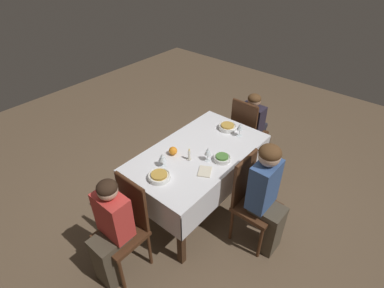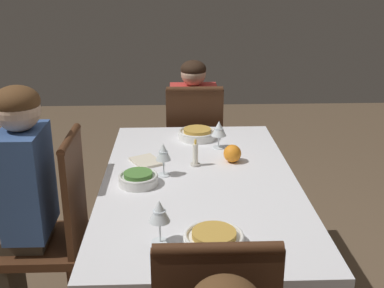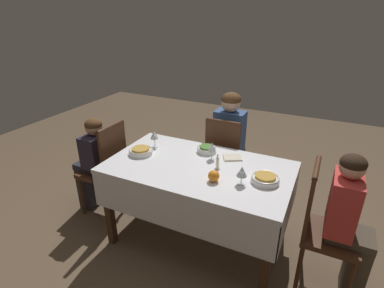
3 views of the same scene
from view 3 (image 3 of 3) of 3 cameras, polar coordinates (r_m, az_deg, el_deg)
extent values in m
plane|color=brown|center=(2.87, 1.10, -17.61)|extent=(8.00, 8.00, 0.00)
cube|color=silver|center=(2.44, 1.23, -4.53)|extent=(1.49, 0.86, 0.04)
cube|color=silver|center=(2.86, 4.74, -3.72)|extent=(1.49, 0.01, 0.30)
cube|color=silver|center=(2.21, -3.49, -13.09)|extent=(1.49, 0.01, 0.30)
cube|color=silver|center=(2.37, 18.07, -11.58)|extent=(0.01, 0.86, 0.30)
cube|color=silver|center=(2.87, -12.43, -4.23)|extent=(0.01, 0.86, 0.30)
cube|color=#3D2616|center=(2.79, 17.32, -10.87)|extent=(0.06, 0.06, 0.72)
cube|color=#3D2616|center=(3.19, -7.26, -5.14)|extent=(0.06, 0.06, 0.72)
cube|color=#3D2616|center=(2.23, 14.01, -20.77)|extent=(0.06, 0.06, 0.72)
cube|color=#3D2616|center=(2.71, -15.52, -11.73)|extent=(0.06, 0.06, 0.72)
cube|color=#472816|center=(3.18, 6.57, -3.49)|extent=(0.38, 0.38, 0.04)
cube|color=#472816|center=(2.92, 5.67, -0.31)|extent=(0.35, 0.03, 0.49)
cylinder|color=#472816|center=(2.82, 5.87, 4.23)|extent=(0.34, 0.04, 0.04)
cylinder|color=#472816|center=(3.39, 9.93, -6.32)|extent=(0.03, 0.03, 0.42)
cylinder|color=#472816|center=(3.47, 4.76, -5.20)|extent=(0.03, 0.03, 0.42)
cylinder|color=#472816|center=(3.12, 8.20, -9.11)|extent=(0.03, 0.03, 0.42)
cylinder|color=#472816|center=(3.21, 2.62, -7.80)|extent=(0.03, 0.03, 0.42)
cube|color=#472816|center=(3.11, -16.65, -5.12)|extent=(0.38, 0.38, 0.04)
cube|color=#472816|center=(2.89, -14.68, -1.31)|extent=(0.03, 0.35, 0.49)
cylinder|color=#472816|center=(2.79, -15.21, 3.25)|extent=(0.04, 0.34, 0.04)
cylinder|color=#472816|center=(3.43, -16.47, -6.69)|extent=(0.03, 0.03, 0.42)
cylinder|color=#472816|center=(3.24, -20.27, -9.25)|extent=(0.03, 0.03, 0.42)
cylinder|color=#472816|center=(3.24, -12.08, -8.11)|extent=(0.03, 0.03, 0.42)
cylinder|color=#472816|center=(3.04, -15.81, -10.98)|extent=(0.03, 0.03, 0.42)
cube|color=#472816|center=(2.44, 24.89, -15.63)|extent=(0.38, 0.38, 0.04)
cube|color=#472816|center=(2.28, 21.71, -9.67)|extent=(0.03, 0.35, 0.49)
cylinder|color=#472816|center=(2.16, 22.70, -4.22)|extent=(0.04, 0.34, 0.04)
cylinder|color=#472816|center=(2.48, 27.71, -22.69)|extent=(0.03, 0.03, 0.42)
cylinder|color=#472816|center=(2.72, 27.72, -17.88)|extent=(0.03, 0.03, 0.42)
cylinder|color=#472816|center=(2.46, 19.68, -21.45)|extent=(0.03, 0.03, 0.42)
cylinder|color=#472816|center=(2.70, 20.62, -16.73)|extent=(0.03, 0.03, 0.42)
cube|color=#4C4233|center=(3.45, 7.52, -5.21)|extent=(0.23, 0.14, 0.46)
cube|color=#4C4233|center=(3.26, 7.28, -1.87)|extent=(0.24, 0.31, 0.06)
cube|color=#38568E|center=(3.07, 7.03, 1.99)|extent=(0.30, 0.18, 0.48)
sphere|color=beige|center=(2.96, 7.35, 7.86)|extent=(0.19, 0.19, 0.19)
ellipsoid|color=brown|center=(2.95, 7.38, 8.48)|extent=(0.19, 0.19, 0.13)
cube|color=#282833|center=(3.34, -18.80, -7.48)|extent=(0.14, 0.22, 0.46)
cube|color=#282833|center=(3.16, -18.31, -3.84)|extent=(0.31, 0.24, 0.06)
cube|color=#282333|center=(3.02, -17.59, -1.05)|extent=(0.18, 0.30, 0.32)
sphere|color=tan|center=(2.94, -18.16, 3.09)|extent=(0.16, 0.16, 0.16)
ellipsoid|color=brown|center=(2.93, -18.23, 3.60)|extent=(0.16, 0.16, 0.11)
cube|color=#4C4233|center=(2.59, 28.62, -19.96)|extent=(0.14, 0.22, 0.46)
cube|color=#4C4233|center=(2.42, 27.84, -15.13)|extent=(0.31, 0.24, 0.06)
cube|color=red|center=(2.28, 26.87, -10.15)|extent=(0.18, 0.30, 0.41)
sphere|color=beige|center=(2.15, 28.28, -3.87)|extent=(0.16, 0.16, 0.16)
ellipsoid|color=black|center=(2.13, 28.42, -3.21)|extent=(0.16, 0.16, 0.11)
cylinder|color=white|center=(2.66, 2.80, -1.14)|extent=(0.17, 0.17, 0.04)
torus|color=white|center=(2.65, 2.81, -0.71)|extent=(0.17, 0.17, 0.01)
cylinder|color=#4C7F38|center=(2.64, 2.81, -0.60)|extent=(0.12, 0.12, 0.02)
cylinder|color=white|center=(2.54, 3.76, -2.79)|extent=(0.06, 0.06, 0.00)
cylinder|color=white|center=(2.53, 3.79, -2.04)|extent=(0.01, 0.01, 0.07)
cone|color=white|center=(2.49, 3.83, -0.51)|extent=(0.07, 0.07, 0.08)
cylinder|color=white|center=(2.50, 3.82, -0.83)|extent=(0.04, 0.04, 0.03)
cylinder|color=white|center=(2.66, -9.72, -1.49)|extent=(0.21, 0.21, 0.04)
torus|color=white|center=(2.65, -9.76, -1.06)|extent=(0.20, 0.20, 0.01)
cylinder|color=gold|center=(2.64, -9.76, -0.95)|extent=(0.15, 0.15, 0.02)
cylinder|color=white|center=(2.78, -7.09, -0.46)|extent=(0.06, 0.06, 0.00)
cylinder|color=white|center=(2.76, -7.13, 0.32)|extent=(0.01, 0.01, 0.08)
cone|color=white|center=(2.73, -7.21, 1.79)|extent=(0.07, 0.07, 0.08)
cylinder|color=white|center=(2.74, -7.20, 1.50)|extent=(0.04, 0.04, 0.03)
cylinder|color=white|center=(2.27, 13.76, -6.63)|extent=(0.21, 0.21, 0.04)
torus|color=white|center=(2.26, 13.81, -6.16)|extent=(0.20, 0.20, 0.01)
cylinder|color=gold|center=(2.26, 13.83, -6.02)|extent=(0.15, 0.15, 0.02)
cylinder|color=white|center=(2.22, 9.31, -7.47)|extent=(0.06, 0.06, 0.00)
cylinder|color=white|center=(2.20, 9.36, -6.72)|extent=(0.01, 0.01, 0.06)
cone|color=white|center=(2.17, 9.49, -5.12)|extent=(0.08, 0.08, 0.08)
cylinder|color=white|center=(2.17, 9.46, -5.48)|extent=(0.05, 0.05, 0.03)
cylinder|color=beige|center=(2.39, 4.83, -4.68)|extent=(0.05, 0.05, 0.01)
cylinder|color=white|center=(2.36, 4.87, -3.54)|extent=(0.03, 0.03, 0.10)
ellipsoid|color=#F9C64C|center=(2.33, 4.92, -2.22)|extent=(0.01, 0.01, 0.03)
sphere|color=orange|center=(2.21, 4.16, -6.09)|extent=(0.09, 0.09, 0.09)
cube|color=beige|center=(2.57, 7.70, -2.58)|extent=(0.19, 0.17, 0.01)
camera|label=1|loc=(3.69, 48.33, 28.23)|focal=28.00mm
camera|label=2|loc=(3.50, -29.49, 16.71)|focal=45.00mm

